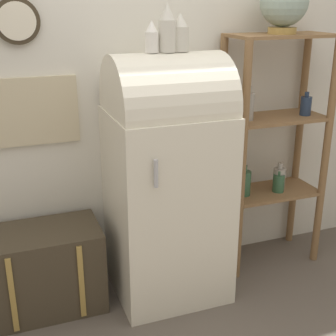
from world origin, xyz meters
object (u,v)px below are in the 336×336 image
suitcase_trunk (43,270)px  vase_right (180,34)px  globe (284,3)px  vase_center (167,29)px  refrigerator (167,175)px  vase_left (152,38)px

suitcase_trunk → vase_right: (0.84, -0.06, 1.33)m
globe → vase_center: 0.79m
refrigerator → vase_right: (0.08, 0.01, 0.81)m
refrigerator → vase_center: 0.83m
refrigerator → vase_center: vase_center is taller
suitcase_trunk → vase_left: bearing=-5.9°
vase_center → vase_right: size_ratio=1.27×
refrigerator → globe: globe is taller
suitcase_trunk → vase_center: size_ratio=2.65×
globe → vase_left: bearing=-174.0°
vase_left → vase_center: size_ratio=0.65×
vase_left → vase_right: size_ratio=0.83×
refrigerator → vase_right: bearing=6.4°
vase_left → globe: bearing=6.0°
refrigerator → suitcase_trunk: (-0.76, 0.07, -0.53)m
suitcase_trunk → vase_left: (0.67, -0.07, 1.32)m
vase_right → suitcase_trunk: bearing=176.2°
refrigerator → vase_left: vase_left is taller
vase_left → suitcase_trunk: bearing=174.1°
suitcase_trunk → globe: globe is taller
vase_left → vase_center: vase_center is taller
suitcase_trunk → globe: size_ratio=2.06×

